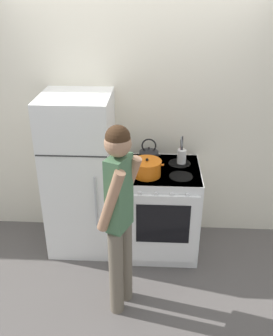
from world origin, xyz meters
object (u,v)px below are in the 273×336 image
at_px(dutch_oven_pot, 147,168).
at_px(person, 120,213).
at_px(utensil_jar, 182,156).
at_px(stove_range, 162,210).
at_px(tea_kettle, 149,155).
at_px(refrigerator, 80,175).

bearing_deg(dutch_oven_pot, person, -105.63).
xyz_separation_m(dutch_oven_pot, utensil_jar, (0.34, 0.29, 0.00)).
bearing_deg(person, dutch_oven_pot, 7.46).
height_order(stove_range, tea_kettle, tea_kettle).
bearing_deg(dutch_oven_pot, tea_kettle, 87.46).
bearing_deg(person, utensil_jar, -5.47).
xyz_separation_m(utensil_jar, person, (-0.53, -0.98, -0.05)).
relative_size(stove_range, utensil_jar, 3.22).
bearing_deg(refrigerator, stove_range, -3.69).
xyz_separation_m(refrigerator, dutch_oven_pot, (0.67, -0.17, 0.18)).
height_order(refrigerator, dutch_oven_pot, refrigerator).
bearing_deg(stove_range, dutch_oven_pot, -144.93).
relative_size(refrigerator, tea_kettle, 6.35).
height_order(tea_kettle, person, person).
bearing_deg(tea_kettle, stove_range, -48.32).
distance_m(dutch_oven_pot, utensil_jar, 0.44).
height_order(utensil_jar, person, person).
distance_m(dutch_oven_pot, tea_kettle, 0.28).
height_order(stove_range, person, person).
bearing_deg(dutch_oven_pot, refrigerator, 166.03).
distance_m(dutch_oven_pot, person, 0.72).
height_order(dutch_oven_pot, tea_kettle, tea_kettle).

